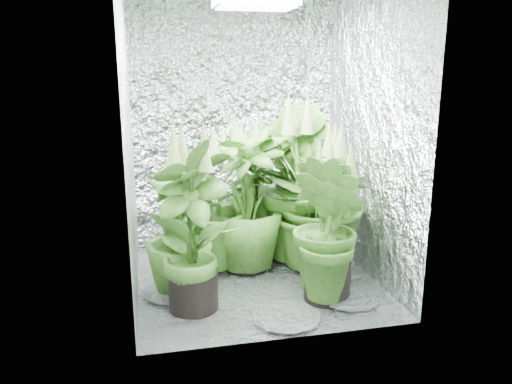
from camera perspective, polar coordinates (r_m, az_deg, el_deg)
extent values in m
plane|color=silver|center=(3.53, -0.04, -9.93)|extent=(1.60, 1.60, 0.00)
cube|color=silver|center=(4.03, -2.51, 7.87)|extent=(1.60, 0.02, 2.00)
cube|color=silver|center=(2.48, 3.93, 3.97)|extent=(1.60, 0.02, 2.00)
cube|color=silver|center=(3.18, -14.35, 5.78)|extent=(0.02, 1.60, 2.00)
cube|color=silver|center=(3.51, 12.91, 6.61)|extent=(0.02, 1.60, 2.00)
cube|color=gray|center=(3.25, -0.05, 21.07)|extent=(0.50, 0.30, 0.08)
cube|color=white|center=(3.24, -0.05, 20.28)|extent=(0.46, 0.26, 0.01)
cylinder|color=black|center=(3.73, -5.02, -6.74)|extent=(0.25, 0.25, 0.23)
cylinder|color=#4C3817|center=(3.70, -5.05, -5.32)|extent=(0.23, 0.23, 0.03)
imported|color=#1B3F12|center=(3.61, -5.15, -0.88)|extent=(1.11, 1.11, 0.96)
cone|color=olive|center=(3.52, -5.30, 5.83)|extent=(0.08, 0.08, 0.23)
cylinder|color=black|center=(4.07, 0.00, -4.95)|extent=(0.24, 0.24, 0.22)
cylinder|color=#4C3817|center=(4.04, 0.00, -3.69)|extent=(0.22, 0.22, 0.03)
imported|color=#1B3F12|center=(3.97, 0.00, -0.47)|extent=(0.55, 0.55, 0.82)
cone|color=olive|center=(3.90, 0.00, 4.63)|extent=(0.08, 0.08, 0.22)
cylinder|color=black|center=(3.86, 3.93, -5.51)|extent=(0.32, 0.32, 0.28)
cylinder|color=#4C3817|center=(3.82, 3.96, -3.72)|extent=(0.29, 0.29, 0.03)
imported|color=#1B3F12|center=(3.73, 4.05, 1.23)|extent=(0.70, 0.70, 1.15)
cone|color=olive|center=(3.65, 4.18, 8.97)|extent=(0.10, 0.10, 0.28)
cylinder|color=black|center=(3.33, -8.74, -9.53)|extent=(0.25, 0.25, 0.22)
cylinder|color=#4C3817|center=(3.29, -8.81, -8.00)|extent=(0.23, 0.23, 0.03)
imported|color=#1B3F12|center=(3.22, -8.94, -4.56)|extent=(0.61, 0.61, 0.78)
cone|color=olive|center=(3.13, -9.18, 1.27)|extent=(0.08, 0.08, 0.22)
cylinder|color=black|center=(3.67, 6.84, -6.73)|extent=(0.30, 0.30, 0.27)
cylinder|color=#4C3817|center=(3.63, 6.90, -4.95)|extent=(0.28, 0.28, 0.03)
imported|color=#1B3F12|center=(3.55, 7.02, -0.77)|extent=(0.95, 0.95, 1.00)
cone|color=olive|center=(3.47, 7.24, 6.15)|extent=(0.10, 0.10, 0.27)
cylinder|color=black|center=(3.11, -7.16, -10.79)|extent=(0.30, 0.30, 0.27)
cylinder|color=#4C3817|center=(3.06, -7.23, -8.76)|extent=(0.28, 0.28, 0.03)
imported|color=#1B3F12|center=(2.96, -7.41, -3.47)|extent=(0.75, 0.75, 1.03)
cone|color=olive|center=(2.85, -7.69, 5.23)|extent=(0.10, 0.10, 0.27)
cylinder|color=black|center=(3.23, 8.12, -9.90)|extent=(0.29, 0.29, 0.26)
cylinder|color=#4C3817|center=(3.18, 8.19, -8.01)|extent=(0.27, 0.27, 0.03)
imported|color=#1B3F12|center=(3.10, 8.35, -3.81)|extent=(0.60, 0.60, 0.92)
cone|color=olive|center=(3.00, 8.61, 3.42)|extent=(0.09, 0.09, 0.26)
cylinder|color=black|center=(3.66, -1.10, -6.59)|extent=(0.32, 0.32, 0.29)
cylinder|color=#4C3817|center=(3.62, -1.11, -4.68)|extent=(0.30, 0.30, 0.03)
imported|color=#1B3F12|center=(3.54, -1.13, -0.68)|extent=(0.78, 0.78, 1.00)
cone|color=olive|center=(3.46, -1.17, 6.23)|extent=(0.10, 0.10, 0.29)
cylinder|color=black|center=(4.22, 6.25, -5.24)|extent=(0.16, 0.16, 0.09)
cylinder|color=black|center=(4.16, 6.31, -2.86)|extent=(0.12, 0.12, 0.11)
cylinder|color=#4C4C51|center=(4.14, 5.40, -2.92)|extent=(0.03, 0.34, 0.34)
torus|color=#4C4C51|center=(4.14, 5.40, -2.92)|extent=(0.03, 0.36, 0.36)
cube|color=white|center=(3.16, 9.49, -7.18)|extent=(0.06, 0.03, 0.09)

